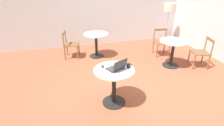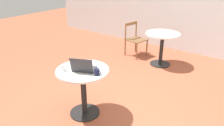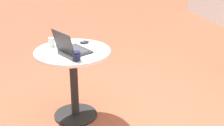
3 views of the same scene
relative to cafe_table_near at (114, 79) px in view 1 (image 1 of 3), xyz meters
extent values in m
plane|color=#9E5138|center=(0.44, 0.38, -0.55)|extent=(16.00, 16.00, 0.00)
cube|color=silver|center=(0.44, 3.61, 0.80)|extent=(9.40, 0.06, 2.70)
cylinder|color=black|center=(0.00, 0.00, -0.54)|extent=(0.46, 0.46, 0.02)
cylinder|color=black|center=(0.00, 0.00, -0.18)|extent=(0.08, 0.08, 0.70)
cylinder|color=silver|center=(0.00, 0.00, 0.18)|extent=(0.76, 0.76, 0.03)
cylinder|color=black|center=(2.03, 1.16, -0.54)|extent=(0.46, 0.46, 0.02)
cylinder|color=black|center=(2.03, 1.16, -0.18)|extent=(0.08, 0.08, 0.70)
cylinder|color=silver|center=(2.03, 1.16, 0.18)|extent=(0.76, 0.76, 0.03)
cylinder|color=black|center=(0.13, 2.41, -0.54)|extent=(0.46, 0.46, 0.02)
cylinder|color=black|center=(0.13, 2.41, -0.18)|extent=(0.08, 0.08, 0.70)
cylinder|color=silver|center=(0.13, 2.41, 0.18)|extent=(0.76, 0.76, 0.03)
cylinder|color=brown|center=(2.32, 1.74, -0.34)|extent=(0.04, 0.04, 0.41)
cylinder|color=brown|center=(1.93, 1.80, -0.34)|extent=(0.04, 0.04, 0.41)
cylinder|color=brown|center=(2.38, 2.12, -0.34)|extent=(0.04, 0.04, 0.41)
cylinder|color=brown|center=(1.99, 2.19, -0.34)|extent=(0.04, 0.04, 0.41)
cube|color=brown|center=(2.16, 1.96, -0.13)|extent=(0.50, 0.50, 0.02)
cylinder|color=brown|center=(2.38, 2.12, 0.08)|extent=(0.04, 0.04, 0.39)
cylinder|color=brown|center=(1.99, 2.19, 0.08)|extent=(0.04, 0.04, 0.39)
cube|color=brown|center=(2.19, 2.16, 0.24)|extent=(0.41, 0.09, 0.07)
cylinder|color=brown|center=(2.50, 0.80, -0.34)|extent=(0.04, 0.04, 0.41)
cylinder|color=brown|center=(2.62, 1.17, -0.34)|extent=(0.04, 0.04, 0.41)
cylinder|color=brown|center=(2.86, 0.68, -0.34)|extent=(0.04, 0.04, 0.41)
cylinder|color=brown|center=(2.99, 1.05, -0.34)|extent=(0.04, 0.04, 0.41)
cube|color=brown|center=(2.74, 0.93, -0.13)|extent=(0.55, 0.55, 0.02)
cylinder|color=brown|center=(2.86, 0.68, 0.08)|extent=(0.04, 0.04, 0.39)
cylinder|color=brown|center=(2.99, 1.05, 0.08)|extent=(0.04, 0.04, 0.39)
cube|color=brown|center=(2.92, 0.87, 0.24)|extent=(0.15, 0.40, 0.07)
cylinder|color=brown|center=(-0.40, 2.71, -0.34)|extent=(0.04, 0.04, 0.41)
cylinder|color=brown|center=(-0.47, 2.33, -0.34)|extent=(0.04, 0.04, 0.41)
cylinder|color=brown|center=(-0.78, 2.79, -0.34)|extent=(0.04, 0.04, 0.41)
cylinder|color=brown|center=(-0.85, 2.41, -0.34)|extent=(0.04, 0.04, 0.41)
cube|color=brown|center=(-0.63, 2.56, -0.13)|extent=(0.52, 0.52, 0.02)
cylinder|color=brown|center=(-0.78, 2.79, 0.08)|extent=(0.04, 0.04, 0.39)
cylinder|color=brown|center=(-0.85, 2.41, 0.08)|extent=(0.04, 0.04, 0.39)
cube|color=brown|center=(-0.82, 2.60, 0.24)|extent=(0.11, 0.41, 0.07)
cylinder|color=#B7B7B7|center=(3.00, 3.08, -0.54)|extent=(0.30, 0.30, 0.02)
cylinder|color=#B7B7B7|center=(3.00, 3.08, 0.06)|extent=(0.02, 0.02, 1.20)
cylinder|color=beige|center=(3.00, 3.08, 0.78)|extent=(0.40, 0.40, 0.27)
cube|color=#2D2D33|center=(0.03, 0.02, 0.21)|extent=(0.38, 0.33, 0.02)
cube|color=#38383D|center=(0.02, 0.04, 0.22)|extent=(0.29, 0.22, 0.00)
cube|color=#2D2D33|center=(0.08, -0.10, 0.32)|extent=(0.31, 0.19, 0.21)
cube|color=#9EB2C6|center=(0.08, -0.09, 0.32)|extent=(0.28, 0.17, 0.19)
ellipsoid|color=#2D2D33|center=(-0.18, 0.15, 0.21)|extent=(0.06, 0.10, 0.03)
cylinder|color=#141938|center=(0.27, 0.00, 0.24)|extent=(0.07, 0.07, 0.08)
torus|color=#141938|center=(0.32, 0.00, 0.24)|extent=(0.05, 0.01, 0.05)
cylinder|color=silver|center=(-0.19, -0.18, 0.24)|extent=(0.06, 0.06, 0.09)
camera|label=1|loc=(-0.80, -2.71, 1.68)|focal=28.00mm
camera|label=2|loc=(2.00, -1.99, 1.53)|focal=35.00mm
camera|label=3|loc=(2.89, -0.38, 1.25)|focal=50.00mm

